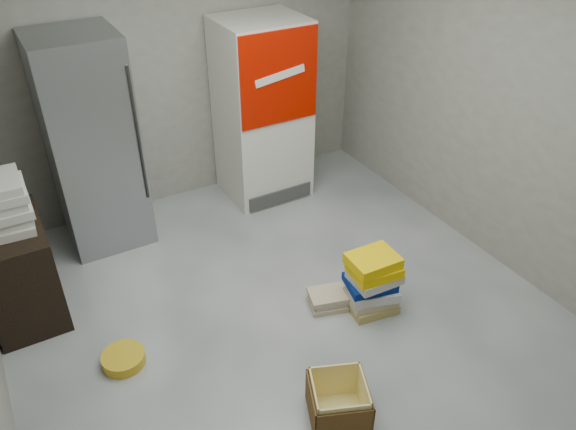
% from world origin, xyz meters
% --- Properties ---
extents(ground, '(5.00, 5.00, 0.00)m').
position_xyz_m(ground, '(0.00, 0.00, 0.00)').
color(ground, '#B5B5B0').
rests_on(ground, ground).
extents(room_shell, '(4.04, 5.04, 2.82)m').
position_xyz_m(room_shell, '(0.00, 0.00, 1.80)').
color(room_shell, gray).
rests_on(room_shell, ground).
extents(steel_fridge, '(0.70, 0.72, 1.90)m').
position_xyz_m(steel_fridge, '(-0.90, 2.13, 0.95)').
color(steel_fridge, '#ABAEB4').
rests_on(steel_fridge, ground).
extents(coke_cooler, '(0.80, 0.73, 1.80)m').
position_xyz_m(coke_cooler, '(0.75, 2.12, 0.90)').
color(coke_cooler, silver).
rests_on(coke_cooler, ground).
extents(wood_shelf, '(0.50, 0.80, 0.80)m').
position_xyz_m(wood_shelf, '(-1.73, 1.40, 0.40)').
color(wood_shelf, black).
rests_on(wood_shelf, ground).
extents(phonebook_stack_main, '(0.45, 0.40, 0.54)m').
position_xyz_m(phonebook_stack_main, '(0.63, 0.08, 0.27)').
color(phonebook_stack_main, tan).
rests_on(phonebook_stack_main, ground).
extents(phonebook_stack_side, '(0.37, 0.31, 0.13)m').
position_xyz_m(phonebook_stack_side, '(0.36, 0.27, 0.07)').
color(phonebook_stack_side, tan).
rests_on(phonebook_stack_side, ground).
extents(cardboard_box, '(0.48, 0.48, 0.30)m').
position_xyz_m(cardboard_box, '(-0.16, -0.64, 0.12)').
color(cardboard_box, gold).
rests_on(cardboard_box, ground).
extents(bucket_lid, '(0.37, 0.37, 0.08)m').
position_xyz_m(bucket_lid, '(-1.24, 0.49, 0.04)').
color(bucket_lid, gold).
rests_on(bucket_lid, ground).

